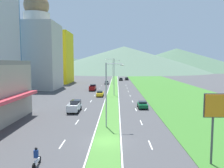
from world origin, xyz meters
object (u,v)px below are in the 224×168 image
object	(u,v)px
street_lamp_mid	(113,75)
pickup_truck_1	(75,106)
car_0	(127,79)
car_4	(143,105)
motorcycle_rider	(36,158)
street_lamp_near	(108,91)
street_lamp_far	(114,71)
car_1	(107,83)
pickup_truck_0	(93,88)
car_5	(121,79)
car_3	(100,94)

from	to	relation	value
street_lamp_mid	pickup_truck_1	bearing A→B (deg)	-108.96
street_lamp_mid	car_0	size ratio (longest dim) A/B	2.45
car_4	motorcycle_rider	world-z (taller)	motorcycle_rider
street_lamp_near	street_lamp_far	bearing A→B (deg)	90.05
street_lamp_near	car_4	xyz separation A→B (m)	(6.63, 13.72, -4.65)
street_lamp_far	motorcycle_rider	size ratio (longest dim) A/B	5.38
street_lamp_near	car_4	bearing A→B (deg)	64.20
street_lamp_near	street_lamp_mid	world-z (taller)	street_lamp_mid
pickup_truck_1	car_4	bearing A→B (deg)	-76.57
car_1	car_4	size ratio (longest dim) A/B	1.13
street_lamp_near	pickup_truck_0	bearing A→B (deg)	99.23
car_4	motorcycle_rider	xyz separation A→B (m)	(-12.67, -26.03, 0.01)
car_5	pickup_truck_1	distance (m)	75.66
car_3	car_5	bearing A→B (deg)	-7.09
car_0	motorcycle_rider	bearing A→B (deg)	-7.21
car_4	street_lamp_mid	bearing A→B (deg)	-160.12
street_lamp_near	car_1	bearing A→B (deg)	92.82
street_lamp_far	car_0	world-z (taller)	street_lamp_far
car_5	street_lamp_far	bearing A→B (deg)	-8.86
pickup_truck_1	motorcycle_rider	world-z (taller)	pickup_truck_1
car_3	car_5	world-z (taller)	car_3
car_0	car_3	world-z (taller)	car_0
car_3	car_4	size ratio (longest dim) A/B	1.14
car_4	car_5	size ratio (longest dim) A/B	0.90
car_3	street_lamp_mid	bearing A→B (deg)	-64.73
street_lamp_mid	car_0	bearing A→B (deg)	83.53
car_4	street_lamp_near	bearing A→B (deg)	-25.80
street_lamp_far	car_3	world-z (taller)	street_lamp_far
car_1	motorcycle_rider	world-z (taller)	motorcycle_rider
pickup_truck_0	pickup_truck_1	distance (m)	32.20
motorcycle_rider	car_4	bearing A→B (deg)	-25.96
car_4	pickup_truck_0	distance (m)	31.98
street_lamp_mid	pickup_truck_1	distance (m)	22.69
street_lamp_far	car_1	distance (m)	6.68
street_lamp_mid	pickup_truck_0	world-z (taller)	street_lamp_mid
street_lamp_near	motorcycle_rider	world-z (taller)	street_lamp_near
car_4	car_5	xyz separation A→B (m)	(-3.16, 71.70, 0.04)
street_lamp_near	street_lamp_far	world-z (taller)	street_lamp_far
street_lamp_mid	car_1	bearing A→B (deg)	95.84
street_lamp_near	motorcycle_rider	distance (m)	14.47
car_5	street_lamp_mid	bearing A→B (deg)	-3.43
car_4	pickup_truck_1	distance (m)	13.96
car_3	pickup_truck_1	world-z (taller)	pickup_truck_1
car_1	pickup_truck_0	size ratio (longest dim) A/B	0.84
pickup_truck_0	car_5	bearing A→B (deg)	-13.70
car_1	pickup_truck_1	size ratio (longest dim) A/B	0.84
car_0	car_5	world-z (taller)	car_0
car_0	car_1	world-z (taller)	car_0
car_1	car_5	xyz separation A→B (m)	(6.68, 20.33, 0.03)
car_3	car_4	bearing A→B (deg)	-147.65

